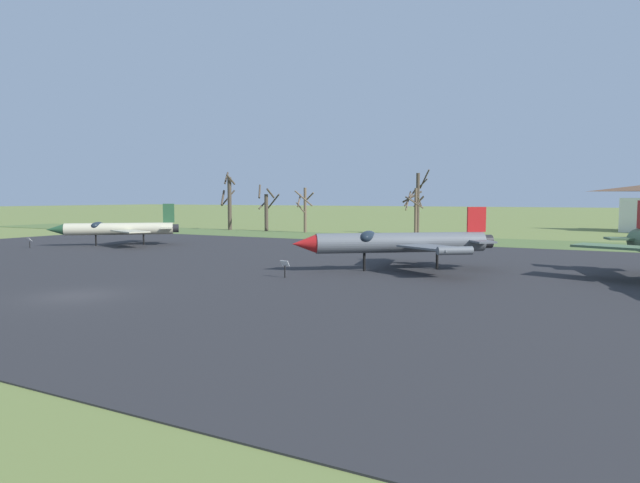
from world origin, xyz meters
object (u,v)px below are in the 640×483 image
(jet_fighter_front_left, at_px, (117,229))
(jet_fighter_front_right, at_px, (399,242))
(info_placard_front_right, at_px, (285,267))
(info_placard_front_left, at_px, (30,242))

(jet_fighter_front_left, xyz_separation_m, jet_fighter_front_right, (32.49, -4.84, 0.17))
(jet_fighter_front_right, bearing_deg, info_placard_front_right, -126.41)
(info_placard_front_left, xyz_separation_m, jet_fighter_front_right, (37.80, 1.27, 1.32))
(jet_fighter_front_left, height_order, info_placard_front_right, jet_fighter_front_left)
(jet_fighter_front_left, bearing_deg, info_placard_front_right, -22.66)
(jet_fighter_front_right, bearing_deg, info_placard_front_left, -178.08)
(info_placard_front_right, bearing_deg, info_placard_front_left, 170.67)
(jet_fighter_front_left, height_order, jet_fighter_front_right, jet_fighter_front_left)
(info_placard_front_left, height_order, info_placard_front_right, info_placard_front_right)
(jet_fighter_front_left, height_order, info_placard_front_left, jet_fighter_front_left)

